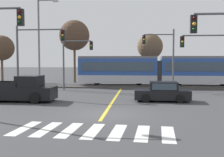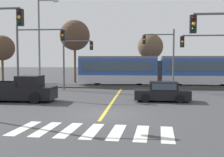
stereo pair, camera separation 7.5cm
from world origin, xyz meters
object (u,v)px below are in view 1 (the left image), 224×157
(street_lamp_west, at_px, (41,39))
(bare_tree_far_west, at_px, (2,48))
(bare_tree_east, at_px, (150,47))
(light_rail_tram, at_px, (159,70))
(traffic_light_mid_left, at_px, (34,49))
(traffic_light_mid_right, at_px, (214,53))
(traffic_light_far_right, at_px, (163,51))
(traffic_light_far_left, at_px, (74,55))
(pickup_truck, at_px, (22,90))
(sedan_crossing, at_px, (162,92))
(bare_tree_west, at_px, (74,35))

(street_lamp_west, distance_m, bare_tree_far_west, 11.34)
(bare_tree_east, bearing_deg, light_rail_tram, -81.48)
(light_rail_tram, xyz_separation_m, traffic_light_mid_left, (-11.18, -9.63, 2.05))
(traffic_light_mid_right, distance_m, traffic_light_far_right, 6.85)
(traffic_light_far_left, bearing_deg, bare_tree_east, 47.69)
(pickup_truck, bearing_deg, sedan_crossing, 5.98)
(light_rail_tram, xyz_separation_m, traffic_light_mid_right, (3.73, -9.39, 1.70))
(pickup_truck, xyz_separation_m, traffic_light_mid_right, (14.94, 2.78, 2.91))
(traffic_light_mid_left, bearing_deg, pickup_truck, -90.69)
(light_rail_tram, height_order, pickup_truck, light_rail_tram)
(sedan_crossing, relative_size, traffic_light_far_left, 0.74)
(traffic_light_mid_left, relative_size, bare_tree_west, 0.70)
(light_rail_tram, bearing_deg, bare_tree_east, 98.52)
(traffic_light_mid_right, xyz_separation_m, traffic_light_mid_left, (-14.91, -0.25, 0.35))
(sedan_crossing, bearing_deg, bare_tree_far_west, 143.28)
(bare_tree_far_west, bearing_deg, traffic_light_mid_left, -54.45)
(pickup_truck, relative_size, bare_tree_far_west, 0.82)
(bare_tree_west, bearing_deg, traffic_light_far_right, -39.30)
(traffic_light_mid_right, bearing_deg, street_lamp_west, 159.38)
(sedan_crossing, relative_size, traffic_light_mid_left, 0.69)
(bare_tree_far_west, bearing_deg, traffic_light_far_left, -33.58)
(traffic_light_mid_right, distance_m, street_lamp_west, 17.87)
(street_lamp_west, bearing_deg, light_rail_tram, 13.58)
(traffic_light_far_left, relative_size, bare_tree_far_west, 0.86)
(light_rail_tram, relative_size, bare_tree_west, 2.12)
(traffic_light_mid_left, bearing_deg, sedan_crossing, -7.47)
(traffic_light_far_left, distance_m, bare_tree_west, 10.04)
(traffic_light_far_right, bearing_deg, street_lamp_west, 178.17)
(bare_tree_west, height_order, bare_tree_east, bare_tree_west)
(bare_tree_east, bearing_deg, traffic_light_far_right, -83.68)
(traffic_light_far_left, bearing_deg, street_lamp_west, 173.85)
(sedan_crossing, relative_size, bare_tree_east, 0.63)
(traffic_light_mid_right, xyz_separation_m, bare_tree_far_west, (-25.02, 13.89, 1.06))
(street_lamp_west, bearing_deg, traffic_light_mid_left, -75.05)
(traffic_light_mid_right, bearing_deg, pickup_truck, -169.45)
(light_rail_tram, distance_m, traffic_light_far_left, 9.98)
(traffic_light_mid_right, distance_m, bare_tree_far_west, 28.64)
(pickup_truck, height_order, traffic_light_mid_right, traffic_light_mid_right)
(light_rail_tram, distance_m, pickup_truck, 16.59)
(bare_tree_far_west, distance_m, bare_tree_west, 10.22)
(traffic_light_mid_right, relative_size, traffic_light_far_right, 0.89)
(traffic_light_mid_right, bearing_deg, traffic_light_far_right, 121.32)
(sedan_crossing, xyz_separation_m, traffic_light_far_left, (-8.75, 7.52, 3.00))
(traffic_light_far_left, distance_m, bare_tree_east, 12.46)
(pickup_truck, bearing_deg, traffic_light_far_right, 37.16)
(traffic_light_far_right, distance_m, bare_tree_west, 15.04)
(traffic_light_mid_left, distance_m, bare_tree_east, 18.46)
(traffic_light_far_left, bearing_deg, bare_tree_far_west, 146.42)
(bare_tree_east, bearing_deg, traffic_light_mid_left, -124.09)
(traffic_light_mid_right, height_order, bare_tree_west, bare_tree_west)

